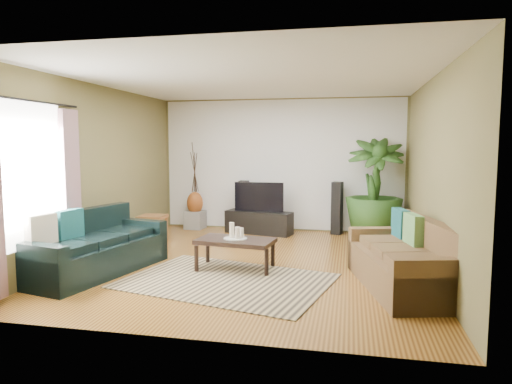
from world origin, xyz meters
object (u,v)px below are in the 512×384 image
(tv_stand, at_px, (259,222))
(television, at_px, (259,197))
(sofa_left, at_px, (96,242))
(coffee_table, at_px, (235,254))
(side_table, at_px, (153,229))
(vase, at_px, (195,203))
(sofa_right, at_px, (402,255))
(speaker_right, at_px, (337,208))
(pedestal, at_px, (195,220))
(speaker_left, at_px, (244,206))
(potted_plant, at_px, (374,188))

(tv_stand, xyz_separation_m, television, (0.00, 0.02, 0.51))
(sofa_left, relative_size, coffee_table, 1.95)
(side_table, bearing_deg, vase, 77.27)
(sofa_left, xyz_separation_m, tv_stand, (1.66, 3.19, -0.20))
(sofa_right, relative_size, television, 1.95)
(sofa_right, height_order, speaker_right, speaker_right)
(sofa_left, height_order, side_table, sofa_left)
(coffee_table, xyz_separation_m, tv_stand, (-0.19, 2.63, 0.00))
(coffee_table, relative_size, speaker_right, 1.03)
(coffee_table, height_order, pedestal, coffee_table)
(sofa_right, distance_m, side_table, 4.57)
(speaker_left, bearing_deg, sofa_right, -49.96)
(sofa_left, distance_m, sofa_right, 4.06)
(sofa_left, bearing_deg, sofa_right, -75.38)
(television, bearing_deg, sofa_left, -117.26)
(speaker_left, xyz_separation_m, pedestal, (-1.06, 0.00, -0.33))
(sofa_right, relative_size, vase, 4.03)
(speaker_left, distance_m, vase, 1.06)
(television, distance_m, vase, 1.46)
(sofa_left, relative_size, pedestal, 5.63)
(sofa_left, height_order, speaker_right, speaker_right)
(sofa_left, xyz_separation_m, pedestal, (0.23, 3.45, -0.24))
(pedestal, distance_m, side_table, 1.45)
(sofa_right, distance_m, coffee_table, 2.26)
(sofa_right, bearing_deg, television, -155.92)
(tv_stand, height_order, potted_plant, potted_plant)
(television, height_order, side_table, television)
(tv_stand, height_order, television, television)
(sofa_left, xyz_separation_m, speaker_left, (1.29, 3.45, 0.09))
(coffee_table, bearing_deg, pedestal, 126.69)
(television, bearing_deg, sofa_right, -51.97)
(coffee_table, bearing_deg, speaker_right, 72.75)
(pedestal, bearing_deg, sofa_right, -40.84)
(potted_plant, distance_m, side_table, 4.19)
(coffee_table, bearing_deg, side_table, 150.19)
(potted_plant, height_order, pedestal, potted_plant)
(coffee_table, bearing_deg, television, 101.60)
(television, bearing_deg, pedestal, 170.62)
(potted_plant, bearing_deg, side_table, -163.04)
(tv_stand, height_order, speaker_left, speaker_left)
(coffee_table, relative_size, potted_plant, 0.56)
(coffee_table, bearing_deg, speaker_left, 108.44)
(sofa_left, relative_size, vase, 4.40)
(sofa_right, relative_size, side_table, 3.92)
(speaker_left, bearing_deg, side_table, -134.09)
(tv_stand, bearing_deg, television, 102.81)
(sofa_left, distance_m, vase, 3.46)
(speaker_left, bearing_deg, coffee_table, -78.97)
(coffee_table, distance_m, vase, 3.33)
(tv_stand, xyz_separation_m, potted_plant, (2.21, 0.05, 0.73))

